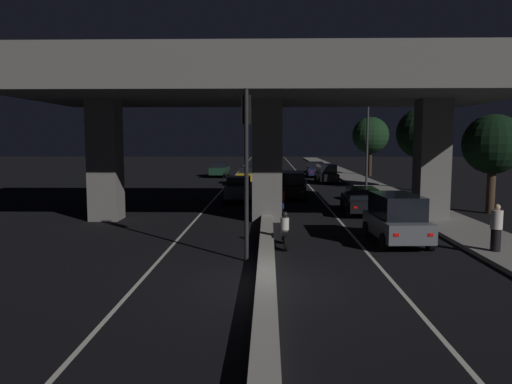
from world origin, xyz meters
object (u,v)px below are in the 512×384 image
Objects in this scene: motorcycle_black_filtering_near at (285,232)px; street_lamp at (363,128)px; car_black_third at (293,184)px; traffic_light_left_of_median at (246,145)px; car_black_second at (361,200)px; motorcycle_white_filtering_far at (275,191)px; car_grey_lead_oncoming at (239,188)px; car_dark_green_fourth at (293,180)px; car_grey_lead at (397,218)px; motorcycle_blue_filtering_mid at (282,202)px; car_dark_green_third_oncoming at (220,169)px; pedestrian_on_sidewalk at (496,228)px; car_dark_blue_sixth at (315,169)px; car_black_fifth at (326,173)px; car_taxi_yellow_second_oncoming at (248,176)px.

street_lamp is at bearing -18.78° from motorcycle_black_filtering_near.
traffic_light_left_of_median is at bearing 174.04° from car_black_third.
motorcycle_white_filtering_far reaches higher than car_black_second.
street_lamp is 13.03m from car_grey_lead_oncoming.
car_dark_green_fourth is at bearing 15.10° from car_black_second.
car_grey_lead reaches higher than motorcycle_blue_filtering_mid.
traffic_light_left_of_median is at bearing 175.65° from car_dark_green_fourth.
car_grey_lead is at bearing 18.74° from car_dark_green_third_oncoming.
car_grey_lead_oncoming is 2.60× the size of motorcycle_blue_filtering_mid.
car_grey_lead_oncoming is (-1.22, 16.24, -3.05)m from traffic_light_left_of_median.
traffic_light_left_of_median is 12.45m from car_black_second.
car_black_third is (-3.37, 7.09, 0.21)m from car_black_second.
car_black_second is 2.37× the size of motorcycle_black_filtering_near.
car_grey_lead is at bearing -97.00° from street_lamp.
car_grey_lead is at bearing 145.67° from pedestrian_on_sidewalk.
car_black_third is at bearing 110.24° from car_grey_lead_oncoming.
pedestrian_on_sidewalk is at bearing 22.09° from car_dark_green_third_oncoming.
car_dark_green_fourth is at bearing -4.92° from motorcycle_black_filtering_near.
car_dark_blue_sixth is (0.01, 26.24, 0.08)m from car_black_second.
car_dark_blue_sixth is at bearing -8.25° from car_black_third.
car_dark_blue_sixth is 2.68× the size of motorcycle_blue_filtering_mid.
pedestrian_on_sidewalk reaches higher than motorcycle_black_filtering_near.
motorcycle_blue_filtering_mid is (-4.62, -19.05, -0.29)m from car_black_fifth.
car_black_second is 2.65× the size of motorcycle_blue_filtering_mid.
car_dark_blue_sixth is 20.98m from motorcycle_white_filtering_far.
car_black_third reaches higher than car_dark_green_third_oncoming.
car_grey_lead_oncoming is at bearing 113.48° from car_black_third.
car_black_third is 2.56× the size of motorcycle_white_filtering_far.
car_grey_lead_oncoming is 2.68× the size of pedestrian_on_sidewalk.
car_taxi_yellow_second_oncoming is at bearing 7.57° from motorcycle_white_filtering_far.
car_taxi_yellow_second_oncoming is at bearing 23.82° from car_black_second.
car_taxi_yellow_second_oncoming reaches higher than motorcycle_blue_filtering_mid.
motorcycle_white_filtering_far is at bearing 139.77° from car_black_third.
car_taxi_yellow_second_oncoming is at bearing 144.13° from car_dark_blue_sixth.
car_grey_lead_oncoming is 0.94× the size of car_dark_green_third_oncoming.
car_black_second is at bearing -152.84° from car_black_third.
car_taxi_yellow_second_oncoming is 2.81× the size of motorcycle_blue_filtering_mid.
car_dark_green_third_oncoming is (-4.49, 36.90, -3.07)m from traffic_light_left_of_median.
pedestrian_on_sidewalk reaches higher than car_dark_green_fourth.
pedestrian_on_sidewalk is (9.78, -26.87, 0.17)m from car_taxi_yellow_second_oncoming.
car_black_second is at bearing 23.29° from car_dark_green_third_oncoming.
car_grey_lead_oncoming is at bearing 11.01° from car_dark_green_third_oncoming.
street_lamp reaches higher than traffic_light_left_of_median.
car_taxi_yellow_second_oncoming is (-3.50, 10.10, -0.15)m from car_black_third.
car_grey_lead_oncoming is at bearing 149.31° from car_black_fifth.
car_grey_lead_oncoming is (-9.53, -7.85, -4.14)m from street_lamp.
motorcycle_black_filtering_near is (1.34, 2.10, -3.27)m from traffic_light_left_of_median.
traffic_light_left_of_median reaches higher than car_dark_green_third_oncoming.
car_black_fifth reaches higher than car_taxi_yellow_second_oncoming.
car_black_third reaches higher than motorcycle_blue_filtering_mid.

